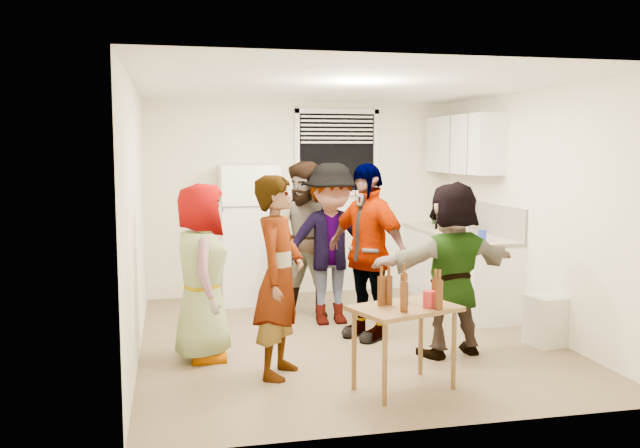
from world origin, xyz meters
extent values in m
cube|color=white|center=(-0.75, 1.88, 0.85)|extent=(0.70, 0.70, 1.70)
cube|color=white|center=(1.70, 1.15, 0.43)|extent=(0.60, 2.20, 0.86)
cube|color=beige|center=(1.70, 1.15, 0.88)|extent=(0.64, 2.22, 0.04)
cube|color=beige|center=(1.99, 1.15, 1.08)|extent=(0.03, 2.20, 0.36)
cube|color=white|center=(1.83, 1.35, 1.95)|extent=(0.34, 1.60, 0.70)
cylinder|color=white|center=(1.68, 0.96, 0.90)|extent=(0.12, 0.12, 0.27)
cylinder|color=black|center=(1.75, 2.02, 0.90)|extent=(0.07, 0.07, 0.27)
cylinder|color=#47230C|center=(1.60, 0.84, 0.90)|extent=(0.07, 0.07, 0.26)
cylinder|color=#1C2DA3|center=(1.61, 0.32, 0.90)|extent=(0.09, 0.09, 0.12)
cube|color=#F5C860|center=(1.92, 1.50, 0.98)|extent=(0.02, 0.19, 0.16)
cube|color=silver|center=(1.85, -0.63, 0.25)|extent=(0.38, 0.38, 0.48)
cylinder|color=#47230C|center=(0.33, -1.51, 0.67)|extent=(0.06, 0.06, 0.21)
cylinder|color=#A21D1E|center=(0.25, -1.57, 0.67)|extent=(0.10, 0.10, 0.13)
imported|color=#969696|center=(-1.43, -0.35, 0.00)|extent=(1.60, 0.80, 0.51)
imported|color=#141933|center=(-0.82, -0.94, 0.00)|extent=(1.78, 1.31, 0.40)
imported|color=brown|center=(-0.18, 0.99, 0.00)|extent=(1.74, 1.92, 0.67)
imported|color=#424147|center=(0.00, 0.63, 0.00)|extent=(1.18, 1.78, 0.65)
imported|color=black|center=(0.21, 0.00, 0.00)|extent=(2.04, 1.77, 0.43)
imported|color=#CC6F4E|center=(0.82, -0.70, 0.00)|extent=(1.76, 1.85, 0.48)
camera|label=1|loc=(-1.68, -6.41, 1.90)|focal=38.00mm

